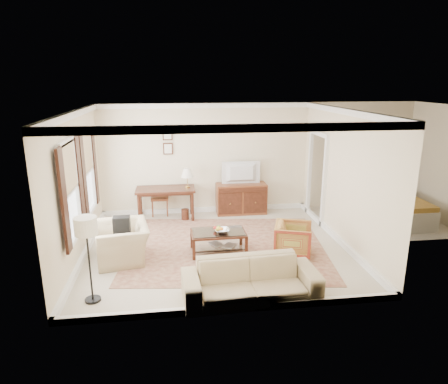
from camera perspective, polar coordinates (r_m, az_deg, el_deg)
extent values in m
cube|color=beige|center=(8.62, -1.06, -7.96)|extent=(5.50, 5.00, 0.01)
cube|color=white|center=(7.92, -1.17, 11.63)|extent=(5.50, 5.00, 0.01)
cube|color=#F1E4C5|center=(10.58, -2.67, 4.74)|extent=(5.50, 0.01, 2.90)
cube|color=#F1E4C5|center=(5.78, 1.72, -4.69)|extent=(5.50, 0.01, 2.90)
cube|color=#F1E4C5|center=(8.31, -20.31, 0.70)|extent=(0.01, 5.00, 2.90)
cube|color=#F1E4C5|center=(8.88, 16.81, 1.93)|extent=(0.01, 5.00, 2.90)
cube|color=beige|center=(10.93, 20.97, -3.84)|extent=(3.00, 2.70, 0.01)
cube|color=#F1E4C5|center=(11.36, 28.37, 3.62)|extent=(0.01, 2.70, 2.90)
cube|color=maroon|center=(8.66, 0.36, -7.82)|extent=(4.51, 4.00, 0.01)
cube|color=#4D2316|center=(10.23, -8.36, 0.38)|extent=(1.48, 0.74, 0.05)
cylinder|color=#4D2316|center=(10.10, -12.04, -2.41)|extent=(0.07, 0.07, 0.76)
cylinder|color=#4D2316|center=(10.08, -4.52, -2.14)|extent=(0.07, 0.07, 0.76)
cylinder|color=#4D2316|center=(10.66, -11.82, -1.44)|extent=(0.07, 0.07, 0.76)
cylinder|color=#4D2316|center=(10.63, -4.69, -1.18)|extent=(0.07, 0.07, 0.76)
cube|color=brown|center=(10.67, 2.47, -0.93)|extent=(1.32, 0.51, 0.81)
imported|color=black|center=(10.43, 2.55, 3.72)|extent=(0.97, 0.56, 0.13)
cube|color=#4D2316|center=(8.23, -0.81, -5.88)|extent=(1.12, 0.67, 0.04)
cube|color=silver|center=(8.22, -0.81, -5.66)|extent=(1.06, 0.61, 0.01)
cube|color=silver|center=(8.33, -0.81, -7.65)|extent=(1.04, 0.58, 0.02)
cube|color=#4D2316|center=(7.99, -4.33, -8.29)|extent=(0.06, 0.06, 0.43)
cube|color=#4D2316|center=(8.12, 3.20, -7.87)|extent=(0.06, 0.06, 0.43)
cube|color=#4D2316|center=(8.54, -4.61, -6.68)|extent=(0.06, 0.06, 0.43)
cube|color=#4D2316|center=(8.66, 2.43, -6.31)|extent=(0.06, 0.06, 0.43)
imported|color=silver|center=(8.14, -0.26, -5.44)|extent=(0.42, 0.42, 0.10)
imported|color=brown|center=(8.30, -1.78, -7.57)|extent=(0.27, 0.16, 0.38)
imported|color=brown|center=(8.32, 0.10, -7.53)|extent=(0.25, 0.18, 0.38)
imported|color=maroon|center=(8.28, 9.86, -6.46)|extent=(0.88, 0.90, 0.74)
imported|color=tan|center=(8.16, -14.31, -6.17)|extent=(0.90, 1.23, 0.98)
cube|color=black|center=(8.04, -14.40, -4.59)|extent=(0.30, 0.37, 0.40)
imported|color=tan|center=(6.62, 3.87, -11.60)|extent=(2.24, 0.76, 0.86)
cylinder|color=black|center=(7.05, -18.21, -14.39)|extent=(0.26, 0.26, 0.04)
cylinder|color=black|center=(6.78, -18.64, -10.00)|extent=(0.03, 0.03, 1.21)
cylinder|color=silver|center=(6.52, -19.16, -4.60)|extent=(0.35, 0.35, 0.28)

